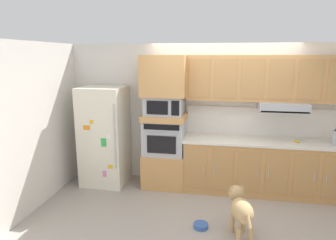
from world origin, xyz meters
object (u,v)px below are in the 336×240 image
screwdriver (297,141)px  refrigerator (105,136)px  dog_food_bowl (201,225)px  dog (241,208)px  microwave (165,105)px  built_in_oven (165,137)px

screwdriver → refrigerator: bearing=-179.2°
refrigerator → dog_food_bowl: (1.83, -1.20, -0.85)m
dog → dog_food_bowl: (-0.50, 0.10, -0.37)m
dog_food_bowl → screwdriver: bearing=40.9°
microwave → dog: size_ratio=0.75×
built_in_oven → dog: size_ratio=0.81×
dog → dog_food_bowl: dog is taller
refrigerator → built_in_oven: (1.09, 0.07, 0.02)m
microwave → screwdriver: (2.19, -0.02, -0.53)m
refrigerator → dog: bearing=-29.2°
built_in_oven → microwave: size_ratio=1.09×
built_in_oven → dog_food_bowl: bearing=-59.8°
microwave → screwdriver: bearing=-0.5°
built_in_oven → dog_food_bowl: size_ratio=3.50×
microwave → dog: bearing=-47.7°
refrigerator → screwdriver: size_ratio=10.49×
built_in_oven → dog: built_in_oven is taller
built_in_oven → screwdriver: 2.19m
dog_food_bowl → dog: bearing=-10.9°
refrigerator → microwave: size_ratio=2.73×
microwave → dog_food_bowl: microwave is taller
refrigerator → dog_food_bowl: size_ratio=8.80×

